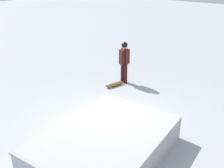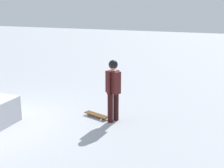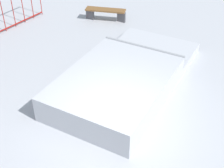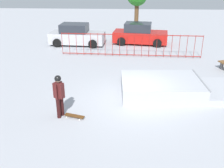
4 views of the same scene
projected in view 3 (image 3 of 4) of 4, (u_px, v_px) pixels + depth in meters
name	position (u px, v px, depth m)	size (l,w,h in m)	color
ground_plane	(116.00, 138.00, 7.31)	(60.00, 60.00, 0.00)	#A8AAB2
skate_ramp	(123.00, 79.00, 8.73)	(5.53, 2.88, 0.74)	#B0B3BB
park_bench	(105.00, 12.00, 12.51)	(0.92, 1.64, 0.48)	brown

